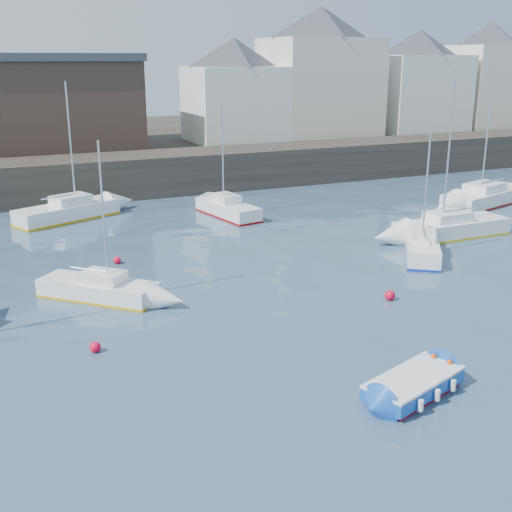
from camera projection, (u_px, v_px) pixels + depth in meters
name	position (u px, v px, depth m)	size (l,w,h in m)	color
water	(421.00, 415.00, 18.90)	(220.00, 220.00, 0.00)	#2D4760
quay_wall	(134.00, 175.00, 49.00)	(90.00, 5.00, 3.00)	#28231E
land_strip	(91.00, 147.00, 64.74)	(90.00, 32.00, 2.80)	#28231E
bldg_east_a	(320.00, 71.00, 60.70)	(13.36, 13.36, 11.80)	beige
bldg_east_b	(417.00, 80.00, 64.81)	(11.88, 11.88, 9.95)	white
bldg_east_c	(487.00, 74.00, 68.16)	(11.14, 11.14, 10.95)	beige
bldg_east_d	(234.00, 89.00, 57.20)	(11.14, 11.14, 8.95)	white
warehouse	(34.00, 102.00, 52.14)	(16.40, 10.40, 7.60)	#3D2D26
blue_dinghy	(414.00, 384.00, 19.89)	(3.81, 2.55, 0.67)	#990316
sailboat_b	(99.00, 289.00, 27.91)	(5.02, 4.95, 6.87)	white
sailboat_c	(422.00, 248.00, 33.70)	(4.27, 5.11, 6.72)	white
sailboat_d	(451.00, 227.00, 37.60)	(7.06, 2.30, 8.98)	white
sailboat_f	(228.00, 208.00, 42.41)	(2.78, 5.85, 7.31)	white
sailboat_g	(486.00, 196.00, 45.85)	(8.33, 4.66, 10.04)	white
sailboat_h	(68.00, 211.00, 41.48)	(7.05, 4.69, 8.68)	white
buoy_near	(96.00, 352.00, 22.92)	(0.40, 0.40, 0.40)	red
buoy_mid	(390.00, 300.00, 27.84)	(0.46, 0.46, 0.46)	red
buoy_far	(117.00, 264.00, 32.74)	(0.38, 0.38, 0.38)	red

